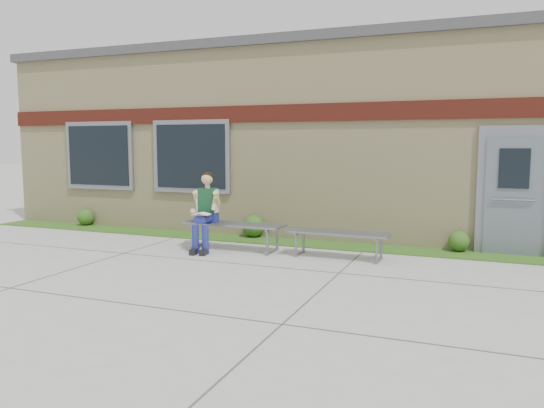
% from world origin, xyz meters
% --- Properties ---
extents(ground, '(80.00, 80.00, 0.00)m').
position_xyz_m(ground, '(0.00, 0.00, 0.00)').
color(ground, '#9E9E99').
rests_on(ground, ground).
extents(grass_strip, '(16.00, 0.80, 0.02)m').
position_xyz_m(grass_strip, '(0.00, 2.60, 0.01)').
color(grass_strip, '#1F4312').
rests_on(grass_strip, ground).
extents(school_building, '(16.20, 6.22, 4.20)m').
position_xyz_m(school_building, '(-0.00, 5.99, 2.10)').
color(school_building, beige).
rests_on(school_building, ground).
extents(bench_left, '(1.96, 0.61, 0.50)m').
position_xyz_m(bench_left, '(-1.29, 1.56, 0.39)').
color(bench_left, slate).
rests_on(bench_left, ground).
extents(bench_right, '(1.79, 0.55, 0.46)m').
position_xyz_m(bench_right, '(0.71, 1.56, 0.36)').
color(bench_right, slate).
rests_on(bench_right, ground).
extents(girl, '(0.56, 0.89, 1.46)m').
position_xyz_m(girl, '(-1.77, 1.35, 0.77)').
color(girl, navy).
rests_on(girl, ground).
extents(shrub_west, '(0.39, 0.39, 0.39)m').
position_xyz_m(shrub_west, '(-5.89, 2.85, 0.22)').
color(shrub_west, '#1F4312').
rests_on(shrub_west, grass_strip).
extents(shrub_mid, '(0.46, 0.46, 0.46)m').
position_xyz_m(shrub_mid, '(-1.46, 2.85, 0.25)').
color(shrub_mid, '#1F4312').
rests_on(shrub_mid, grass_strip).
extents(shrub_east, '(0.38, 0.38, 0.38)m').
position_xyz_m(shrub_east, '(2.64, 2.85, 0.21)').
color(shrub_east, '#1F4312').
rests_on(shrub_east, grass_strip).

